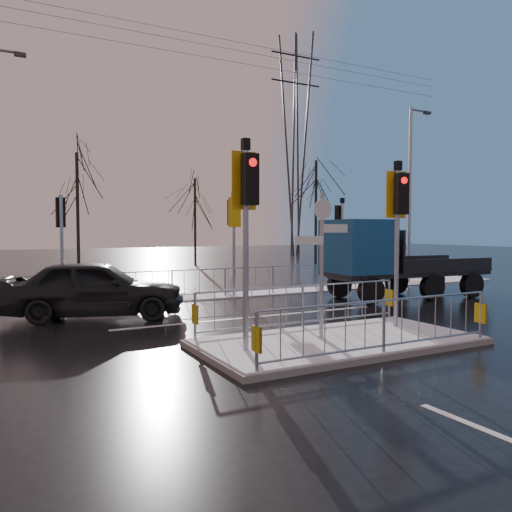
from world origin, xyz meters
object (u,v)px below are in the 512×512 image
traffic_island (338,327)px  street_lamp_right (411,187)px  car_far_lane (96,289)px  flatbed_truck (378,257)px

traffic_island → street_lamp_right: (10.58, 8.49, 4.00)m
traffic_island → street_lamp_right: size_ratio=0.75×
car_far_lane → street_lamp_right: bearing=-61.5°
street_lamp_right → flatbed_truck: bearing=-145.3°
car_far_lane → street_lamp_right: street_lamp_right is taller
flatbed_truck → car_far_lane: bearing=175.3°
traffic_island → car_far_lane: (-3.92, 5.76, 0.42)m
traffic_island → flatbed_truck: 7.52m
traffic_island → flatbed_truck: traffic_island is taller
car_far_lane → flatbed_truck: bearing=-76.8°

